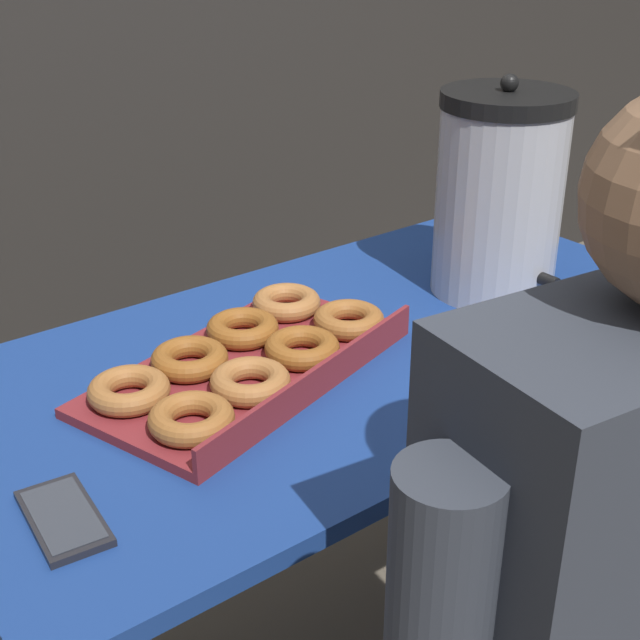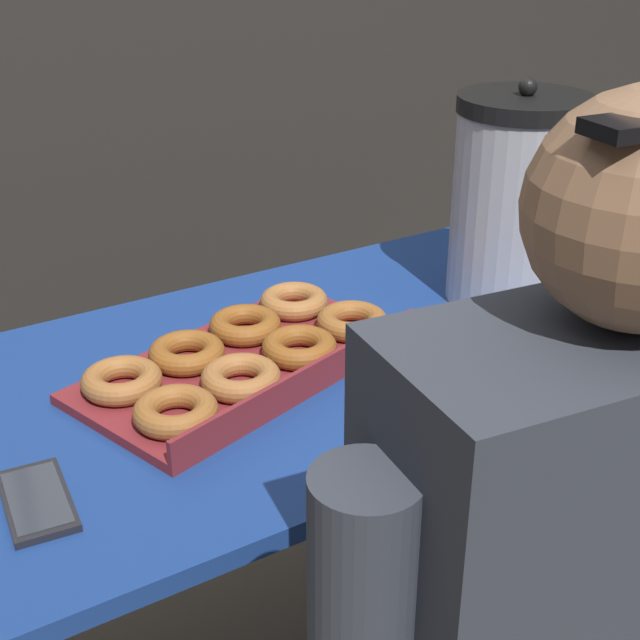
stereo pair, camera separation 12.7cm
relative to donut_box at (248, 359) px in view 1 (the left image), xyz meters
The scene contains 4 objects.
folding_table 0.20m from the donut_box, ahead, with size 1.36×0.70×0.72m.
donut_box is the anchor object (origin of this frame).
coffee_urn 0.56m from the donut_box, ahead, with size 0.23×0.26×0.40m.
cell_phone 0.41m from the donut_box, 156.13° to the right, with size 0.09×0.16×0.01m.
Camera 1 is at (-0.83, -1.00, 1.40)m, focal length 50.00 mm.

